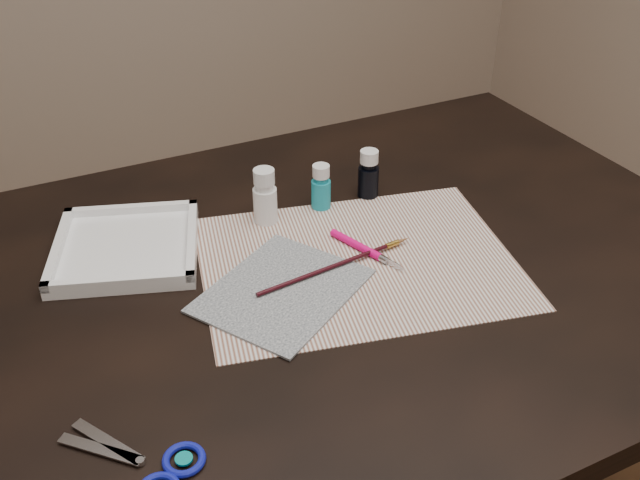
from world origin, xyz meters
name	(u,v)px	position (x,y,z in m)	size (l,w,h in m)	color
table	(320,439)	(0.00, 0.00, 0.38)	(1.30, 0.90, 0.75)	black
paper	(357,261)	(0.06, -0.01, 0.75)	(0.47, 0.35, 0.00)	white
canvas	(282,290)	(-0.07, -0.03, 0.75)	(0.22, 0.18, 0.00)	black
paint_bottle_white	(265,196)	(-0.02, 0.16, 0.80)	(0.04, 0.04, 0.09)	white
paint_bottle_cyan	(321,187)	(0.08, 0.16, 0.79)	(0.03, 0.03, 0.08)	teal
paint_bottle_navy	(369,174)	(0.17, 0.16, 0.79)	(0.04, 0.04, 0.09)	black
paintbrush	(337,265)	(0.02, -0.02, 0.76)	(0.27, 0.01, 0.01)	black
craft_knife	(368,251)	(0.08, 0.00, 0.76)	(0.15, 0.01, 0.01)	#F00872
scissors	(124,460)	(-0.34, -0.23, 0.75)	(0.18, 0.09, 0.01)	silver
palette_tray	(126,246)	(-0.25, 0.17, 0.76)	(0.21, 0.21, 0.03)	white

